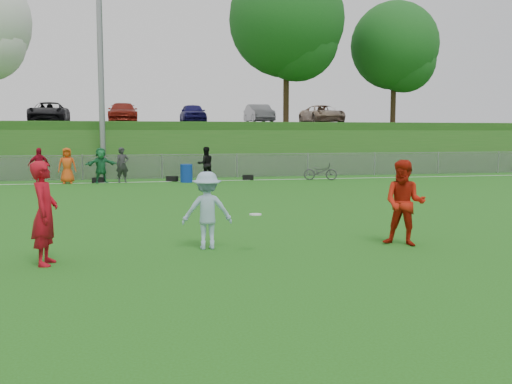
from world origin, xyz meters
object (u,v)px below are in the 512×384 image
object	(u,v)px
frisbee	(256,214)
bicycle	(320,171)
player_blue	(207,210)
recycling_bin	(186,173)
player_red_left	(45,213)
player_red_center	(404,203)

from	to	relation	value
frisbee	bicycle	size ratio (longest dim) A/B	0.15
player_blue	recycling_bin	world-z (taller)	player_blue
player_blue	bicycle	world-z (taller)	player_blue
player_red_left	player_red_center	bearing A→B (deg)	-82.43
recycling_bin	bicycle	distance (m)	6.76
player_red_center	player_blue	distance (m)	4.15
player_red_center	player_blue	size ratio (longest dim) A/B	1.14
player_blue	recycling_bin	bearing A→B (deg)	-91.45
recycling_bin	bicycle	world-z (taller)	bicycle
player_red_left	frisbee	size ratio (longest dim) A/B	7.69
frisbee	player_blue	bearing A→B (deg)	147.24
player_red_center	frisbee	world-z (taller)	player_red_center
player_red_center	frisbee	distance (m)	3.22
player_red_left	recycling_bin	distance (m)	17.42
frisbee	recycling_bin	xyz separation A→B (m)	(0.32, 16.67, -0.33)
player_red_left	bicycle	world-z (taller)	player_red_left
player_blue	recycling_bin	distance (m)	16.15
player_red_center	player_red_left	bearing A→B (deg)	-141.65
player_red_left	bicycle	size ratio (longest dim) A/B	1.12
player_red_center	bicycle	world-z (taller)	player_red_center
frisbee	recycling_bin	size ratio (longest dim) A/B	0.28
frisbee	bicycle	bearing A→B (deg)	66.71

